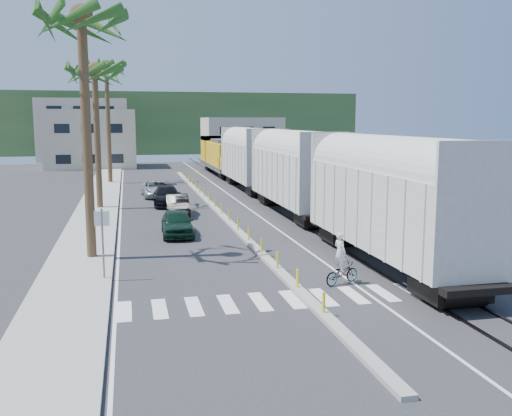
% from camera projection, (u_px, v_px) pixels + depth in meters
% --- Properties ---
extents(ground, '(140.00, 140.00, 0.00)m').
position_uv_depth(ground, '(290.00, 284.00, 22.89)').
color(ground, '#28282B').
rests_on(ground, ground).
extents(sidewalk, '(3.00, 90.00, 0.15)m').
position_uv_depth(sidewalk, '(99.00, 202.00, 45.13)').
color(sidewalk, gray).
rests_on(sidewalk, ground).
extents(rails, '(1.56, 100.00, 0.06)m').
position_uv_depth(rails, '(257.00, 194.00, 50.97)').
color(rails, black).
rests_on(rails, ground).
extents(median, '(0.45, 60.00, 0.85)m').
position_uv_depth(median, '(215.00, 208.00, 42.12)').
color(median, gray).
rests_on(median, ground).
extents(crosswalk, '(14.00, 2.20, 0.01)m').
position_uv_depth(crosswalk, '(305.00, 298.00, 20.96)').
color(crosswalk, silver).
rests_on(crosswalk, ground).
extents(lane_markings, '(9.42, 90.00, 0.01)m').
position_uv_depth(lane_markings, '(180.00, 201.00, 46.52)').
color(lane_markings, silver).
rests_on(lane_markings, ground).
extents(freight_train, '(3.00, 60.94, 5.85)m').
position_uv_depth(freight_train, '(273.00, 166.00, 45.08)').
color(freight_train, '#BBB7AC').
rests_on(freight_train, ground).
extents(palm_trees, '(3.50, 37.20, 13.75)m').
position_uv_depth(palm_trees, '(97.00, 61.00, 41.37)').
color(palm_trees, brown).
rests_on(palm_trees, ground).
extents(street_sign, '(0.60, 0.08, 3.00)m').
position_uv_depth(street_sign, '(102.00, 234.00, 22.93)').
color(street_sign, slate).
rests_on(street_sign, ground).
extents(buildings, '(38.00, 27.00, 10.00)m').
position_uv_depth(buildings, '(125.00, 134.00, 89.91)').
color(buildings, '#B4A58F').
rests_on(buildings, ground).
extents(hillside, '(80.00, 20.00, 12.00)m').
position_uv_depth(hillside, '(157.00, 123.00, 118.39)').
color(hillside, '#385628').
rests_on(hillside, ground).
extents(car_lead, '(2.03, 4.47, 1.49)m').
position_uv_depth(car_lead, '(177.00, 223.00, 32.41)').
color(car_lead, black).
rests_on(car_lead, ground).
extents(car_second, '(1.77, 4.45, 1.44)m').
position_uv_depth(car_second, '(177.00, 205.00, 39.29)').
color(car_second, black).
rests_on(car_second, ground).
extents(car_third, '(2.40, 5.23, 1.48)m').
position_uv_depth(car_third, '(167.00, 196.00, 44.06)').
color(car_third, black).
rests_on(car_third, ground).
extents(car_rear, '(2.88, 5.29, 1.40)m').
position_uv_depth(car_rear, '(156.00, 189.00, 48.92)').
color(car_rear, '#B7BABD').
rests_on(car_rear, ground).
extents(cyclist, '(1.86, 2.14, 2.11)m').
position_uv_depth(cyclist, '(341.00, 268.00, 22.76)').
color(cyclist, '#9EA0A5').
rests_on(cyclist, ground).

